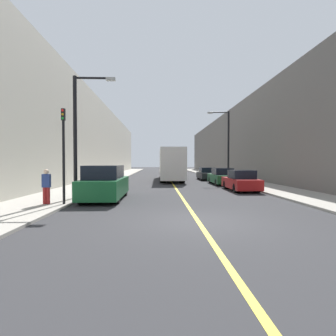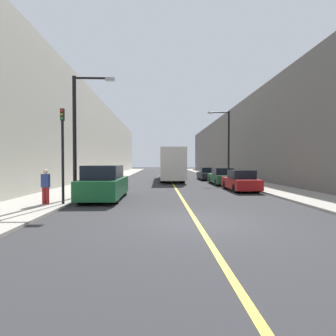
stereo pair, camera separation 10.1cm
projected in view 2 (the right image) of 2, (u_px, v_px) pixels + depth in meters
ground_plane at (197, 222)px, 9.03m from camera, size 200.00×200.00×0.00m
sidewalk_left at (119, 176)px, 38.76m from camera, size 3.47×72.00×0.11m
sidewalk_right at (217, 175)px, 39.25m from camera, size 3.47×72.00×0.11m
building_row_left at (93, 141)px, 38.52m from camera, size 4.00×72.00×10.42m
building_row_right at (241, 143)px, 39.27m from camera, size 4.00×72.00×9.74m
road_center_line at (168, 176)px, 39.01m from camera, size 0.16×72.00×0.01m
bus at (171, 164)px, 29.74m from camera, size 2.45×11.78×3.47m
parked_suv_left at (104, 184)px, 14.38m from camera, size 2.01×4.97×1.88m
car_right_near at (241, 181)px, 18.81m from camera, size 1.75×4.20×1.49m
car_right_mid at (222, 177)px, 24.17m from camera, size 1.81×4.59×1.52m
car_right_far at (207, 174)px, 30.36m from camera, size 1.87×4.31×1.44m
street_lamp_left at (78, 128)px, 14.19m from camera, size 2.28×0.24×6.60m
street_lamp_right at (227, 142)px, 27.00m from camera, size 2.28×0.24×7.17m
traffic_light at (63, 152)px, 12.18m from camera, size 0.16×0.18×4.43m
pedestrian at (46, 186)px, 12.18m from camera, size 0.36×0.23×1.62m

